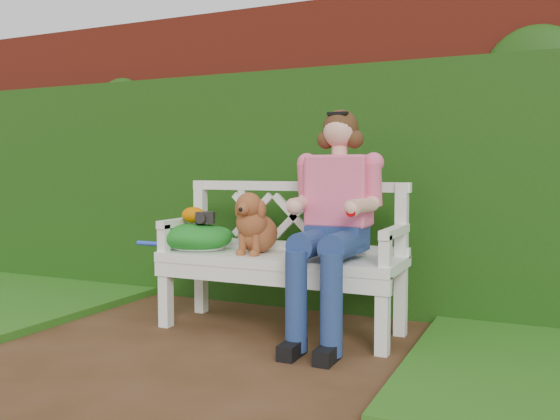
% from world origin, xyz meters
% --- Properties ---
extents(ground, '(60.00, 60.00, 0.00)m').
position_xyz_m(ground, '(0.00, 0.00, 0.00)').
color(ground, '#3E2411').
extents(brick_wall, '(10.00, 0.30, 2.20)m').
position_xyz_m(brick_wall, '(0.00, 1.90, 1.10)').
color(brick_wall, maroon).
rests_on(brick_wall, ground).
extents(ivy_hedge, '(10.00, 0.18, 1.70)m').
position_xyz_m(ivy_hedge, '(0.00, 1.68, 0.85)').
color(ivy_hedge, '#1E4A0E').
rests_on(ivy_hedge, ground).
extents(garden_bench, '(1.60, 0.66, 0.48)m').
position_xyz_m(garden_bench, '(0.24, 1.02, 0.24)').
color(garden_bench, white).
rests_on(garden_bench, ground).
extents(seated_woman, '(0.70, 0.83, 1.29)m').
position_xyz_m(seated_woman, '(0.61, 1.00, 0.65)').
color(seated_woman, '#E63F57').
rests_on(seated_woman, ground).
extents(dog, '(0.31, 0.38, 0.38)m').
position_xyz_m(dog, '(0.10, 0.98, 0.67)').
color(dog, '#A37632').
rests_on(dog, garden_bench).
extents(tennis_racket, '(0.70, 0.32, 0.03)m').
position_xyz_m(tennis_racket, '(-0.37, 0.99, 0.50)').
color(tennis_racket, white).
rests_on(tennis_racket, garden_bench).
extents(green_bag, '(0.50, 0.39, 0.17)m').
position_xyz_m(green_bag, '(-0.34, 0.97, 0.57)').
color(green_bag, '#2B7D23').
rests_on(green_bag, garden_bench).
extents(camera_item, '(0.13, 0.12, 0.08)m').
position_xyz_m(camera_item, '(-0.26, 0.98, 0.69)').
color(camera_item, black).
rests_on(camera_item, green_bag).
extents(baseball_glove, '(0.19, 0.16, 0.10)m').
position_xyz_m(baseball_glove, '(-0.36, 0.99, 0.70)').
color(baseball_glove, '#CD6500').
rests_on(baseball_glove, green_bag).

